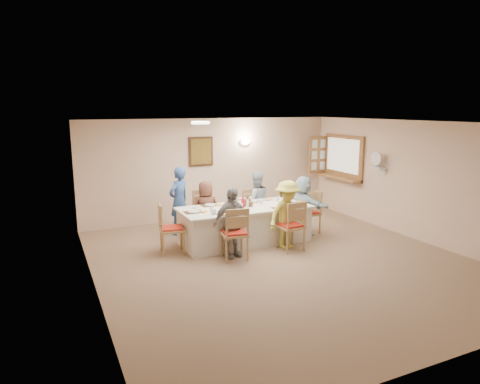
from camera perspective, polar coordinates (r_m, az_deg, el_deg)
name	(u,v)px	position (r m, az deg, el deg)	size (l,w,h in m)	color
ground	(282,261)	(7.98, 5.62, -9.09)	(7.00, 7.00, 0.00)	#927154
room_walls	(284,179)	(7.59, 5.84, 1.70)	(7.00, 7.00, 7.00)	beige
wall_picture	(201,151)	(10.56, -5.24, 5.40)	(0.62, 0.05, 0.72)	#382313
wall_sconce	(245,142)	(10.98, 0.73, 6.72)	(0.26, 0.09, 0.18)	white
ceiling_light	(200,123)	(8.42, -5.30, 9.19)	(0.36, 0.36, 0.05)	white
serving_hatch	(344,157)	(11.36, 13.64, 4.53)	(0.06, 1.50, 1.15)	brown
hatch_sill	(339,178)	(11.36, 13.04, 1.88)	(0.30, 1.50, 0.05)	brown
shutter_door	(318,155)	(11.81, 10.36, 4.91)	(0.55, 0.04, 1.00)	brown
fan_shelf	(378,168)	(10.31, 17.92, 3.08)	(0.22, 0.36, 0.03)	white
desk_fan	(377,161)	(10.27, 17.85, 3.90)	(0.30, 0.30, 0.28)	#A5A5A8
dining_table	(245,225)	(8.86, 0.66, -4.37)	(2.70, 1.14, 0.76)	white
chair_back_left	(204,214)	(9.32, -4.81, -2.89)	(0.48, 0.48, 0.99)	tan
chair_back_right	(253,210)	(9.79, 1.80, -2.38)	(0.44, 0.44, 0.92)	tan
chair_front_left	(234,233)	(7.89, -0.77, -5.43)	(0.48, 0.48, 1.00)	tan
chair_front_right	(290,225)	(8.43, 6.71, -4.41)	(0.48, 0.48, 1.00)	tan
chair_left_end	(172,228)	(8.31, -9.07, -4.78)	(0.47, 0.47, 0.98)	tan
chair_right_end	(308,212)	(9.59, 9.05, -2.70)	(0.46, 0.46, 0.96)	tan
diner_back_left	(206,209)	(9.18, -4.56, -2.31)	(0.61, 0.41, 1.24)	brown
diner_back_right	(256,201)	(9.64, 2.13, -1.26)	(0.73, 0.61, 1.36)	#92A1B1
diner_front_left	(232,222)	(7.95, -1.13, -4.09)	(0.82, 0.46, 1.33)	gray
diner_front_right	(287,215)	(8.48, 6.31, -3.04)	(0.96, 0.66, 1.36)	#D7D150
diner_right_end	(303,205)	(9.48, 8.43, -1.77)	(0.61, 1.26, 1.30)	silver
caregiver	(179,201)	(9.45, -8.13, -1.18)	(0.65, 0.59, 1.50)	#315595
placemat_fl	(226,214)	(8.16, -1.87, -2.97)	(0.35, 0.26, 0.01)	#472B19
plate_fl	(226,214)	(8.15, -1.87, -2.91)	(0.23, 0.23, 0.01)	white
napkin_fl	(236,213)	(8.18, -0.57, -2.88)	(0.13, 0.13, 0.01)	gold
placemat_fr	(281,208)	(8.68, 5.44, -2.14)	(0.34, 0.25, 0.01)	#472B19
plate_fr	(281,208)	(8.68, 5.44, -2.08)	(0.23, 0.23, 0.01)	white
napkin_fr	(290,207)	(8.73, 6.63, -2.05)	(0.15, 0.15, 0.01)	gold
placemat_bl	(210,205)	(8.91, -3.99, -1.77)	(0.38, 0.28, 0.01)	#472B19
plate_bl	(210,205)	(8.91, -3.99, -1.70)	(0.24, 0.24, 0.02)	white
napkin_bl	(219,205)	(8.93, -2.80, -1.68)	(0.15, 0.15, 0.01)	gold
placemat_br	(261,200)	(9.40, 2.86, -1.08)	(0.32, 0.24, 0.01)	#472B19
plate_br	(261,200)	(9.39, 2.86, -1.02)	(0.25, 0.25, 0.02)	white
napkin_br	(270,199)	(9.44, 3.97, -0.99)	(0.14, 0.14, 0.01)	gold
placemat_le	(194,212)	(8.36, -6.16, -2.67)	(0.37, 0.28, 0.01)	#472B19
plate_le	(194,212)	(8.36, -6.16, -2.61)	(0.24, 0.24, 0.02)	white
napkin_le	(204,211)	(8.37, -4.88, -2.58)	(0.13, 0.13, 0.01)	gold
placemat_re	(292,202)	(9.29, 6.90, -1.28)	(0.37, 0.27, 0.01)	#472B19
plate_re	(292,201)	(9.29, 6.90, -1.22)	(0.24, 0.24, 0.02)	white
napkin_re	(300,201)	(9.35, 8.00, -1.20)	(0.14, 0.14, 0.01)	gold
teacup_a	(214,212)	(8.18, -3.52, -2.65)	(0.12, 0.12, 0.09)	white
teacup_b	(251,198)	(9.40, 1.48, -0.84)	(0.08, 0.08, 0.08)	white
bowl_a	(239,209)	(8.43, -0.17, -2.33)	(0.27, 0.27, 0.05)	white
bowl_b	(254,201)	(9.14, 1.90, -1.25)	(0.21, 0.21, 0.06)	white
condiment_ketchup	(243,201)	(8.72, 0.39, -1.26)	(0.10, 0.10, 0.23)	#B50F21
condiment_brown	(248,201)	(8.83, 1.01, -1.22)	(0.11, 0.11, 0.20)	brown
condiment_malt	(250,202)	(8.78, 1.36, -1.40)	(0.17, 0.17, 0.17)	brown
drinking_glass	(237,204)	(8.74, -0.37, -1.65)	(0.07, 0.07, 0.11)	silver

